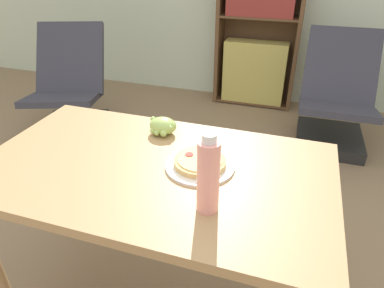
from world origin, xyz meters
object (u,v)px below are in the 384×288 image
grape_bunch (163,126)px  lounge_chair_far (334,111)px  lounge_chair_near (71,101)px  bookshelf (259,25)px  drink_bottle (208,176)px  pizza_on_plate (200,163)px

grape_bunch → lounge_chair_far: bearing=63.1°
lounge_chair_near → bookshelf: (1.41, 1.13, 0.50)m
bookshelf → drink_bottle: bearing=-84.9°
grape_bunch → drink_bottle: (0.30, -0.40, 0.08)m
grape_bunch → lounge_chair_near: (-1.34, 1.13, -0.52)m
lounge_chair_near → bookshelf: bookshelf is taller
pizza_on_plate → grape_bunch: (-0.22, 0.19, 0.02)m
drink_bottle → grape_bunch: bearing=127.4°
lounge_chair_far → bookshelf: size_ratio=0.51×
lounge_chair_near → drink_bottle: bearing=-62.9°
grape_bunch → bookshelf: bookshelf is taller
grape_bunch → bookshelf: bearing=88.3°
grape_bunch → drink_bottle: 0.51m
grape_bunch → pizza_on_plate: bearing=-41.0°
lounge_chair_near → lounge_chair_far: size_ratio=1.03×
drink_bottle → lounge_chair_near: drink_bottle is taller
grape_bunch → drink_bottle: drink_bottle is taller
pizza_on_plate → lounge_chair_far: 1.96m
grape_bunch → bookshelf: size_ratio=0.07×
lounge_chair_far → bookshelf: (-0.75, 0.65, 0.50)m
lounge_chair_near → lounge_chair_far: bearing=-7.5°
drink_bottle → lounge_chair_far: drink_bottle is taller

